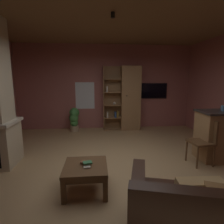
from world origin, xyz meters
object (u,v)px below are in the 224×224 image
at_px(table_book_2, 87,162).
at_px(dining_chair, 204,139).
at_px(table_book_0, 87,167).
at_px(wall_mounted_tv, 154,91).
at_px(leather_couch, 200,219).
at_px(potted_floor_plant, 74,119).
at_px(coffee_table, 86,170).
at_px(table_book_1, 85,162).
at_px(bookshelf_cabinet, 128,99).

distance_m(table_book_2, dining_chair, 2.44).
relative_size(table_book_0, wall_mounted_tv, 0.11).
distance_m(leather_couch, potted_floor_plant, 4.74).
relative_size(coffee_table, table_book_1, 5.02).
bearing_deg(potted_floor_plant, bookshelf_cabinet, 4.47).
distance_m(table_book_0, potted_floor_plant, 3.44).
relative_size(coffee_table, potted_floor_plant, 0.84).
bearing_deg(leather_couch, table_book_0, 140.54).
relative_size(dining_chair, potted_floor_plant, 1.17).
distance_m(bookshelf_cabinet, table_book_2, 3.74).
distance_m(bookshelf_cabinet, table_book_0, 3.79).
bearing_deg(bookshelf_cabinet, potted_floor_plant, -175.53).
distance_m(potted_floor_plant, wall_mounted_tv, 2.92).
xyz_separation_m(table_book_2, dining_chair, (2.32, 0.74, 0.06)).
bearing_deg(table_book_2, leather_couch, -41.09).
height_order(table_book_0, wall_mounted_tv, wall_mounted_tv).
height_order(coffee_table, table_book_1, table_book_1).
distance_m(table_book_2, wall_mounted_tv, 4.36).
relative_size(coffee_table, dining_chair, 0.72).
bearing_deg(potted_floor_plant, leather_couch, -67.76).
bearing_deg(potted_floor_plant, coffee_table, -80.43).
relative_size(leather_couch, coffee_table, 2.45).
xyz_separation_m(dining_chair, potted_floor_plant, (-2.91, 2.60, -0.10)).
height_order(bookshelf_cabinet, wall_mounted_tv, bookshelf_cabinet).
xyz_separation_m(bookshelf_cabinet, leather_couch, (-0.02, -4.53, -0.76)).
bearing_deg(coffee_table, dining_chair, 17.01).
xyz_separation_m(table_book_1, potted_floor_plant, (-0.55, 3.27, -0.02)).
distance_m(coffee_table, table_book_0, 0.12).
bearing_deg(coffee_table, potted_floor_plant, 99.57).
height_order(table_book_1, dining_chair, dining_chair).
bearing_deg(table_book_1, wall_mounted_tv, 58.62).
relative_size(bookshelf_cabinet, coffee_table, 3.24).
distance_m(table_book_1, dining_chair, 2.46).
bearing_deg(potted_floor_plant, table_book_1, -80.38).
height_order(leather_couch, table_book_2, leather_couch).
height_order(bookshelf_cabinet, table_book_2, bookshelf_cabinet).
bearing_deg(table_book_2, dining_chair, 17.67).
xyz_separation_m(table_book_0, table_book_1, (-0.03, 0.12, 0.02)).
xyz_separation_m(leather_couch, dining_chair, (1.12, 1.78, 0.23)).
height_order(bookshelf_cabinet, leather_couch, bookshelf_cabinet).
bearing_deg(dining_chair, table_book_1, -164.10).
xyz_separation_m(table_book_0, dining_chair, (2.33, 0.79, 0.10)).
xyz_separation_m(coffee_table, table_book_1, (-0.01, 0.05, 0.12)).
bearing_deg(table_book_1, potted_floor_plant, 99.62).
distance_m(bookshelf_cabinet, dining_chair, 3.00).
relative_size(table_book_0, table_book_2, 0.81).
height_order(table_book_0, table_book_1, table_book_1).
relative_size(leather_couch, table_book_1, 12.33).
bearing_deg(wall_mounted_tv, dining_chair, -87.09).
bearing_deg(bookshelf_cabinet, dining_chair, -68.14).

